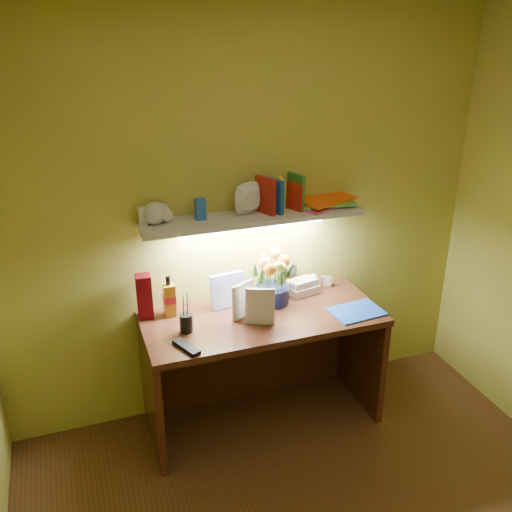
% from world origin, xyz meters
% --- Properties ---
extents(desk, '(1.40, 0.60, 0.75)m').
position_xyz_m(desk, '(0.00, 1.20, 0.38)').
color(desk, '#3B1E10').
rests_on(desk, ground).
extents(flower_bouquet, '(0.25, 0.25, 0.36)m').
position_xyz_m(flower_bouquet, '(0.11, 1.35, 0.93)').
color(flower_bouquet, '#0E153E').
rests_on(flower_bouquet, desk).
extents(telephone, '(0.21, 0.17, 0.11)m').
position_xyz_m(telephone, '(0.33, 1.40, 0.81)').
color(telephone, white).
rests_on(telephone, desk).
extents(desk_clock, '(0.08, 0.06, 0.07)m').
position_xyz_m(desk_clock, '(0.52, 1.43, 0.79)').
color(desk_clock, silver).
rests_on(desk_clock, desk).
extents(whisky_bottle, '(0.07, 0.07, 0.25)m').
position_xyz_m(whisky_bottle, '(-0.51, 1.39, 0.88)').
color(whisky_bottle, '#A87013').
rests_on(whisky_bottle, desk).
extents(whisky_box, '(0.09, 0.09, 0.27)m').
position_xyz_m(whisky_box, '(-0.65, 1.42, 0.88)').
color(whisky_box, '#62050F').
rests_on(whisky_box, desk).
extents(pen_cup, '(0.08, 0.08, 0.18)m').
position_xyz_m(pen_cup, '(-0.46, 1.18, 0.84)').
color(pen_cup, black).
rests_on(pen_cup, desk).
extents(art_card, '(0.21, 0.07, 0.21)m').
position_xyz_m(art_card, '(-0.16, 1.38, 0.86)').
color(art_card, white).
rests_on(art_card, desk).
extents(tv_remote, '(0.12, 0.19, 0.02)m').
position_xyz_m(tv_remote, '(-0.50, 1.00, 0.76)').
color(tv_remote, black).
rests_on(tv_remote, desk).
extents(blue_folder, '(0.32, 0.25, 0.01)m').
position_xyz_m(blue_folder, '(0.54, 1.06, 0.75)').
color(blue_folder, blue).
rests_on(blue_folder, desk).
extents(desk_book_a, '(0.16, 0.09, 0.22)m').
position_xyz_m(desk_book_a, '(-0.19, 1.19, 0.86)').
color(desk_book_a, beige).
rests_on(desk_book_a, desk).
extents(desk_book_b, '(0.16, 0.08, 0.23)m').
position_xyz_m(desk_book_b, '(-0.13, 1.15, 0.86)').
color(desk_book_b, silver).
rests_on(desk_book_b, desk).
extents(wall_shelf, '(1.33, 0.36, 0.24)m').
position_xyz_m(wall_shelf, '(0.02, 1.38, 1.34)').
color(wall_shelf, silver).
rests_on(wall_shelf, ground).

